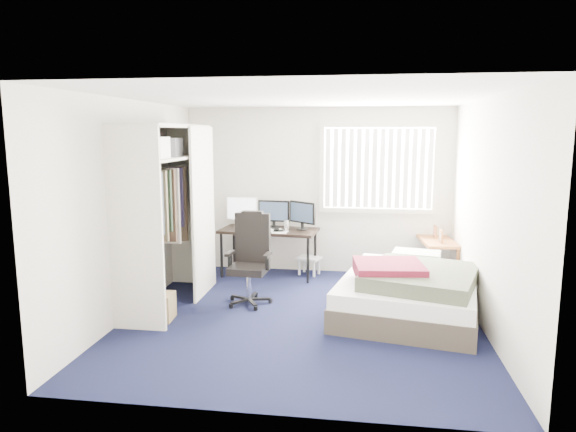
# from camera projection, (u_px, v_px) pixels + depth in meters

# --- Properties ---
(ground) EXTENTS (4.20, 4.20, 0.00)m
(ground) POSITION_uv_depth(u_px,v_px,m) (301.00, 318.00, 5.95)
(ground) COLOR black
(ground) RESTS_ON ground
(room_shell) EXTENTS (4.20, 4.20, 4.20)m
(room_shell) POSITION_uv_depth(u_px,v_px,m) (302.00, 188.00, 5.71)
(room_shell) COLOR silver
(room_shell) RESTS_ON ground
(window_assembly) EXTENTS (1.72, 0.09, 1.32)m
(window_assembly) POSITION_uv_depth(u_px,v_px,m) (378.00, 168.00, 7.56)
(window_assembly) COLOR white
(window_assembly) RESTS_ON ground
(closet) EXTENTS (0.64, 1.84, 2.22)m
(closet) POSITION_uv_depth(u_px,v_px,m) (168.00, 197.00, 6.23)
(closet) COLOR beige
(closet) RESTS_ON ground
(desk) EXTENTS (1.48, 0.80, 1.16)m
(desk) POSITION_uv_depth(u_px,v_px,m) (270.00, 227.00, 7.64)
(desk) COLOR black
(desk) RESTS_ON ground
(office_chair) EXTENTS (0.57, 0.57, 1.14)m
(office_chair) POSITION_uv_depth(u_px,v_px,m) (250.00, 268.00, 6.45)
(office_chair) COLOR black
(office_chair) RESTS_ON ground
(footstool) EXTENTS (0.40, 0.36, 0.27)m
(footstool) POSITION_uv_depth(u_px,v_px,m) (309.00, 261.00, 7.74)
(footstool) COLOR white
(footstool) RESTS_ON ground
(nightstand) EXTENTS (0.53, 0.93, 0.79)m
(nightstand) POSITION_uv_depth(u_px,v_px,m) (437.00, 244.00, 7.32)
(nightstand) COLOR brown
(nightstand) RESTS_ON ground
(bed) EXTENTS (1.90, 2.30, 0.67)m
(bed) POSITION_uv_depth(u_px,v_px,m) (410.00, 290.00, 6.06)
(bed) COLOR #393229
(bed) RESTS_ON ground
(pine_box) EXTENTS (0.42, 0.33, 0.30)m
(pine_box) POSITION_uv_depth(u_px,v_px,m) (155.00, 306.00, 5.88)
(pine_box) COLOR #A48D52
(pine_box) RESTS_ON ground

